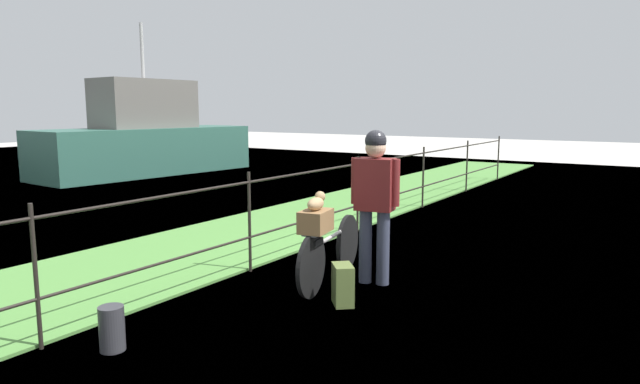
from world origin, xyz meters
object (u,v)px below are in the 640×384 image
Objects in this scene: mooring_bollard at (112,328)px; backpack_on_paving at (343,285)px; cyclist_person at (375,193)px; wooden_crate at (316,221)px; bicycle_main at (330,252)px; terrier_dog at (317,202)px; moored_boat_mid at (146,140)px.

backpack_on_paving is at bearing -27.46° from mooring_bollard.
mooring_bollard is at bearing 160.82° from cyclist_person.
mooring_bollard is (-2.67, 0.93, -0.82)m from cyclist_person.
mooring_bollard is (-2.02, 0.60, -0.59)m from wooden_crate.
terrier_dog is (-0.38, -0.07, 0.61)m from bicycle_main.
bicycle_main is 0.26× the size of moored_boat_mid.
terrier_dog is 0.81× the size of backpack_on_paving.
bicycle_main is 5.36× the size of terrier_dog.
moored_boat_mid is (6.42, 10.59, 0.81)m from backpack_on_paving.
mooring_bollard is 12.73m from moored_boat_mid.
cyclist_person is (0.25, -0.41, 0.65)m from bicycle_main.
bicycle_main is 2.48m from mooring_bollard.
cyclist_person reaches higher than backpack_on_paving.
backpack_on_paving is (-0.14, -0.40, -0.76)m from terrier_dog.
moored_boat_mid reaches higher than terrier_dog.
backpack_on_paving is at bearing -137.57° from bicycle_main.
bicycle_main is 0.72m from terrier_dog.
wooden_crate is 2.19m from mooring_bollard.
bicycle_main is at bearing -179.37° from backpack_on_paving.
wooden_crate is 1.19× the size of terrier_dog.
cyclist_person is at bearing -28.20° from terrier_dog.
terrier_dog is at bearing -121.63° from moored_boat_mid.
wooden_crate is at bearing -169.13° from bicycle_main.
cyclist_person reaches higher than mooring_bollard.
moored_boat_mid reaches higher than backpack_on_paving.
terrier_dog is at bearing 151.80° from cyclist_person.
cyclist_person is at bearing 142.73° from backpack_on_paving.
wooden_crate is at bearing -169.13° from terrier_dog.
mooring_bollard is 0.06× the size of moored_boat_mid.
terrier_dog is at bearing 10.87° from wooden_crate.
moored_boat_mid is at bearing 58.37° from terrier_dog.
wooden_crate is at bearing 153.03° from cyclist_person.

